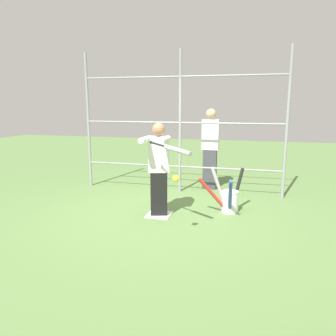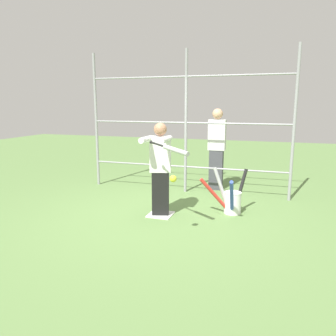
{
  "view_description": "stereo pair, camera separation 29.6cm",
  "coord_description": "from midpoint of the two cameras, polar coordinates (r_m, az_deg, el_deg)",
  "views": [
    {
      "loc": [
        -1.48,
        5.09,
        1.86
      ],
      "look_at": [
        -0.25,
        0.36,
        0.9
      ],
      "focal_mm": 35.0,
      "sensor_mm": 36.0,
      "label": 1
    },
    {
      "loc": [
        -1.77,
        5.01,
        1.86
      ],
      "look_at": [
        -0.25,
        0.36,
        0.9
      ],
      "focal_mm": 35.0,
      "sensor_mm": 36.0,
      "label": 2
    }
  ],
  "objects": [
    {
      "name": "ground_plane",
      "position": [
        5.62,
        0.23,
        -8.2
      ],
      "size": [
        24.0,
        24.0,
        0.0
      ],
      "primitive_type": "plane",
      "color": "#608447"
    },
    {
      "name": "home_plate",
      "position": [
        5.62,
        0.23,
        -8.1
      ],
      "size": [
        0.4,
        0.4,
        0.02
      ],
      "color": "white",
      "rests_on": "ground"
    },
    {
      "name": "fence_backstop",
      "position": [
        6.86,
        4.38,
        7.86
      ],
      "size": [
        4.27,
        0.06,
        2.95
      ],
      "color": "#939399",
      "rests_on": "ground"
    },
    {
      "name": "batter",
      "position": [
        5.39,
        0.18,
        0.24
      ],
      "size": [
        0.39,
        0.6,
        1.56
      ],
      "color": "black",
      "rests_on": "ground"
    },
    {
      "name": "baseball_bat_swinging",
      "position": [
        4.59,
        2.64,
        3.29
      ],
      "size": [
        0.73,
        0.47,
        0.15
      ],
      "color": "black"
    },
    {
      "name": "softball_in_flight",
      "position": [
        4.4,
        2.83,
        -1.89
      ],
      "size": [
        0.1,
        0.1,
        0.1
      ],
      "color": "yellow"
    },
    {
      "name": "bat_bucket",
      "position": [
        5.76,
        12.4,
        -5.49
      ],
      "size": [
        0.77,
        0.88,
        0.8
      ],
      "color": "white",
      "rests_on": "ground"
    },
    {
      "name": "bystander_behind_fence",
      "position": [
        7.19,
        9.64,
        3.44
      ],
      "size": [
        0.36,
        0.23,
        1.76
      ],
      "color": "#3F3F47",
      "rests_on": "ground"
    }
  ]
}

